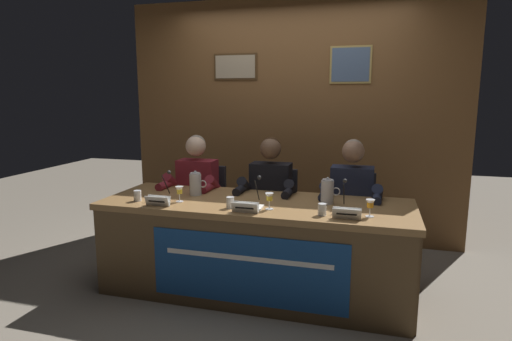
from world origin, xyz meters
name	(u,v)px	position (x,y,z in m)	size (l,w,h in m)	color
ground_plane	(256,289)	(0.00, 0.00, 0.00)	(12.00, 12.00, 0.00)	gray
wall_back_panelled	(291,121)	(0.00, 1.43, 1.30)	(3.66, 0.14, 2.60)	brown
conference_table	(253,235)	(0.00, -0.11, 0.50)	(2.46, 0.87, 0.75)	olive
chair_left	(203,213)	(-0.72, 0.62, 0.43)	(0.44, 0.45, 0.89)	black
panelist_left	(194,190)	(-0.72, 0.42, 0.71)	(0.51, 0.48, 1.22)	black
nameplate_left	(158,201)	(-0.68, -0.34, 0.79)	(0.19, 0.06, 0.08)	white
juice_glass_left	(179,191)	(-0.58, -0.18, 0.84)	(0.06, 0.06, 0.12)	white
water_cup_left	(138,196)	(-0.92, -0.24, 0.79)	(0.06, 0.06, 0.08)	silver
microphone_left	(165,189)	(-0.75, -0.09, 0.82)	(0.06, 0.17, 0.22)	black
chair_center	(274,218)	(0.00, 0.62, 0.43)	(0.44, 0.45, 0.89)	black
panelist_center	(269,195)	(0.00, 0.42, 0.71)	(0.51, 0.48, 1.22)	black
nameplate_center	(245,207)	(0.02, -0.35, 0.79)	(0.19, 0.06, 0.08)	white
juice_glass_center	(269,198)	(0.16, -0.21, 0.84)	(0.06, 0.06, 0.12)	white
water_cup_center	(230,203)	(-0.13, -0.25, 0.79)	(0.06, 0.06, 0.08)	silver
microphone_center	(256,195)	(0.03, -0.11, 0.82)	(0.06, 0.17, 0.22)	black
chair_right	(351,225)	(0.72, 0.62, 0.43)	(0.44, 0.45, 0.89)	black
panelist_right	(351,200)	(0.72, 0.42, 0.71)	(0.51, 0.48, 1.22)	black
nameplate_right	(347,214)	(0.73, -0.31, 0.79)	(0.19, 0.06, 0.08)	white
juice_glass_right	(370,205)	(0.88, -0.21, 0.84)	(0.06, 0.06, 0.12)	white
water_cup_right	(322,210)	(0.56, -0.26, 0.79)	(0.06, 0.06, 0.08)	silver
microphone_right	(343,200)	(0.69, -0.06, 0.82)	(0.06, 0.17, 0.22)	black
water_pitcher_left_side	(196,184)	(-0.55, 0.07, 0.84)	(0.15, 0.10, 0.21)	silver
water_pitcher_right_side	(328,191)	(0.56, 0.09, 0.84)	(0.15, 0.10, 0.21)	silver
document_stack_center	(249,207)	(0.00, -0.21, 0.76)	(0.22, 0.16, 0.01)	white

